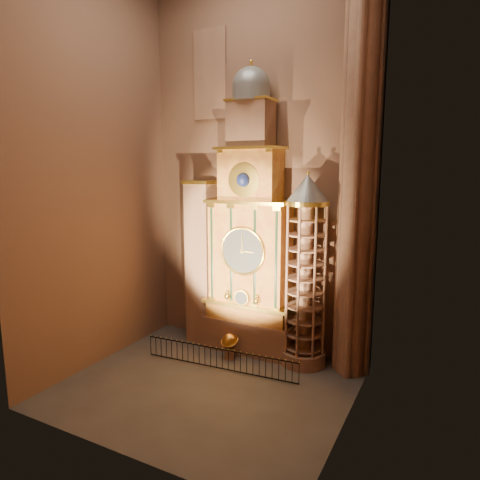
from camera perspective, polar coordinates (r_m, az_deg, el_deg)
The scene contains 11 objects.
floor at distance 23.06m, azimuth -4.43°, elevation -18.82°, with size 14.00×14.00×0.00m, color #383330.
wall_back at distance 25.56m, azimuth 2.44°, elevation 9.68°, with size 22.00×22.00×0.00m, color brown.
wall_left at distance 24.73m, azimuth -18.89°, elevation 9.18°, with size 22.00×22.00×0.00m, color brown.
wall_right at distance 17.59m, azimuth 15.13°, elevation 9.39°, with size 22.00×22.00×0.00m, color brown.
astronomical_clock at distance 25.00m, azimuth 1.37°, elevation -0.27°, with size 5.60×2.41×16.70m.
portrait_tower at distance 26.95m, azimuth -5.15°, elevation -2.89°, with size 1.80×1.60×10.20m.
stair_turret at distance 23.75m, azimuth 8.70°, elevation -4.38°, with size 2.50×2.50×10.80m.
gothic_pier at distance 22.67m, azimuth 15.64°, elevation 9.35°, with size 2.04×2.04×22.00m.
stained_glass_window at distance 27.56m, azimuth -4.03°, elevation 21.17°, with size 2.20×0.14×5.20m.
celestial_globe at distance 25.47m, azimuth -1.41°, elevation -13.65°, with size 1.17×1.12×1.51m.
iron_railing at distance 24.31m, azimuth -2.77°, elevation -15.54°, with size 8.95×0.71×1.18m.
Camera 1 is at (10.79, -17.17, 10.97)m, focal length 32.00 mm.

